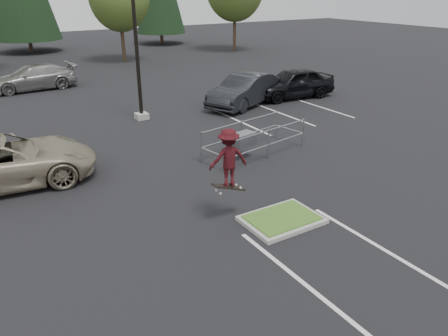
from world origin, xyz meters
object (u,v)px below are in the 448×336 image
cart_corral (246,138)px  car_r_black (293,83)px  skateboarder (229,158)px  car_l_tan (0,161)px  car_r_charc (245,90)px  light_pole (135,26)px  car_far_silver (33,78)px

cart_corral → car_r_black: bearing=29.3°
skateboarder → car_l_tan: bearing=-37.3°
skateboarder → car_r_black: skateboarder is taller
cart_corral → car_r_charc: 8.04m
car_l_tan → car_r_black: car_r_black is taller
car_l_tan → skateboarder: bearing=-133.3°
cart_corral → car_r_black: 10.41m
skateboarder → car_r_black: bearing=-125.6°
light_pole → cart_corral: size_ratio=2.22×
skateboarder → car_r_charc: 13.04m
car_r_charc → car_far_silver: size_ratio=0.98×
car_r_charc → car_r_black: bearing=66.5°
cart_corral → car_r_charc: (4.48, 6.67, 0.10)m
car_r_charc → car_l_tan: bearing=-94.8°
light_pole → car_r_black: 10.20m
car_r_charc → skateboarder: bearing=-60.1°
cart_corral → skateboarder: size_ratio=2.31×
skateboarder → car_far_silver: size_ratio=0.36×
light_pole → car_l_tan: 9.36m
light_pole → car_r_black: bearing=-3.0°
light_pole → car_far_silver: size_ratio=1.87×
cart_corral → car_l_tan: (-8.52, 2.19, 0.09)m
car_r_charc → car_r_black: size_ratio=1.03×
car_r_black → car_l_tan: bearing=-69.5°
car_l_tan → car_far_silver: 15.42m
light_pole → car_r_charc: (6.00, -0.52, -3.68)m
skateboarder → car_l_tan: 8.07m
car_l_tan → car_far_silver: size_ratio=1.14×
cart_corral → car_far_silver: (-4.93, 17.19, 0.01)m
car_l_tan → car_r_black: 17.10m
skateboarder → car_far_silver: 21.10m
car_l_tan → car_r_charc: size_ratio=1.16×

